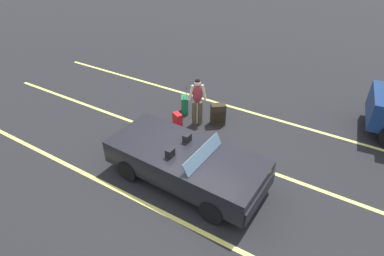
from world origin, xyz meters
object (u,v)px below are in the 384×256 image
object	(u,v)px
suitcase_large_black	(218,114)
suitcase_small_carryon	(178,120)
traveler_person	(197,100)
convertible_car	(193,165)
suitcase_medium_bright	(185,105)

from	to	relation	value
suitcase_large_black	suitcase_small_carryon	world-z (taller)	suitcase_large_black
traveler_person	convertible_car	bearing A→B (deg)	-9.26
suitcase_large_black	suitcase_medium_bright	bearing A→B (deg)	-130.51
convertible_car	suitcase_large_black	size ratio (longest dim) A/B	5.67
convertible_car	suitcase_medium_bright	xyz separation A→B (m)	(-2.09, 2.92, -0.28)
convertible_car	suitcase_medium_bright	bearing A→B (deg)	127.65
suitcase_small_carryon	suitcase_large_black	bearing A→B (deg)	-25.15
suitcase_small_carryon	convertible_car	bearing A→B (deg)	-111.81
suitcase_large_black	suitcase_small_carryon	size ratio (longest dim) A/B	1.48
convertible_car	suitcase_medium_bright	world-z (taller)	convertible_car
convertible_car	traveler_person	size ratio (longest dim) A/B	2.54
suitcase_large_black	suitcase_medium_bright	xyz separation A→B (m)	(-1.35, 0.06, -0.05)
suitcase_medium_bright	traveler_person	bearing A→B (deg)	117.88
convertible_car	suitcase_medium_bright	distance (m)	3.60
suitcase_large_black	suitcase_small_carryon	distance (m)	1.36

